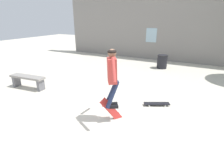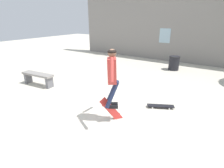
# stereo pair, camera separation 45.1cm
# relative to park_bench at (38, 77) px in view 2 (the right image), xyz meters

# --- Properties ---
(ground_plane) EXTENTS (40.00, 40.00, 0.00)m
(ground_plane) POSITION_rel_park_bench_xyz_m (3.77, -0.76, -0.37)
(ground_plane) COLOR beige
(building_backdrop) EXTENTS (15.10, 0.52, 5.42)m
(building_backdrop) POSITION_rel_park_bench_xyz_m (3.75, 7.62, 2.01)
(building_backdrop) COLOR gray
(building_backdrop) RESTS_ON ground_plane
(park_bench) EXTENTS (1.54, 0.52, 0.52)m
(park_bench) POSITION_rel_park_bench_xyz_m (0.00, 0.00, 0.00)
(park_bench) COLOR gray
(park_bench) RESTS_ON ground_plane
(trash_bin) EXTENTS (0.58, 0.58, 0.75)m
(trash_bin) POSITION_rel_park_bench_xyz_m (4.14, 5.48, 0.03)
(trash_bin) COLOR black
(trash_bin) RESTS_ON ground_plane
(skater) EXTENTS (0.73, 1.07, 1.56)m
(skater) POSITION_rel_park_bench_xyz_m (4.08, -0.56, 0.99)
(skater) COLOR #B23833
(skateboard_flipping) EXTENTS (0.47, 0.51, 0.82)m
(skateboard_flipping) POSITION_rel_park_bench_xyz_m (4.06, -0.54, -0.07)
(skateboard_flipping) COLOR red
(skateboard_resting) EXTENTS (0.83, 0.55, 0.08)m
(skateboard_resting) POSITION_rel_park_bench_xyz_m (4.99, 0.87, -0.30)
(skateboard_resting) COLOR black
(skateboard_resting) RESTS_ON ground_plane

